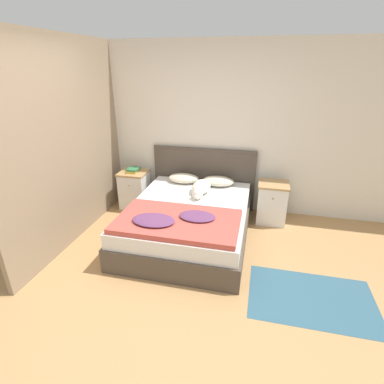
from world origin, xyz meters
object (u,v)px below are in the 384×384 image
Objects in this scene: nightstand_left at (135,189)px; pillow_right at (218,181)px; bed at (189,221)px; book_stack at (133,170)px; pillow_left at (184,178)px; nightstand_right at (272,202)px; dog at (201,188)px.

nightstand_left is 1.39m from pillow_right.
book_stack is at bearing 146.38° from bed.
bed is 1.38m from book_stack.
bed is 0.89m from pillow_left.
nightstand_left is 1.27× the size of pillow_right.
nightstand_right is 1.27× the size of pillow_left.
bed is 0.54m from dog.
dog is at bearing -14.61° from nightstand_left.
pillow_left is (-1.37, 0.05, 0.25)m from nightstand_right.
book_stack is at bearing -176.18° from pillow_left.
nightstand_right is 1.27× the size of pillow_right.
pillow_left and pillow_right have the same top height.
nightstand_left is 1.24m from dog.
nightstand_right is at bearing -3.55° from pillow_right.
bed is 4.12× the size of pillow_right.
dog reaches higher than nightstand_left.
dog is (1.18, -0.31, 0.26)m from nightstand_left.
bed is at bearing -33.75° from nightstand_left.
pillow_right is (0.27, 0.78, 0.31)m from bed.
bed is 3.25× the size of nightstand_right.
book_stack is at bearing -179.90° from nightstand_right.
pillow_left is at bearing 109.19° from bed.
book_stack is at bearing 165.57° from dog.
dog reaches higher than pillow_left.
nightstand_left and nightstand_right have the same top height.
nightstand_right is at bearing 0.00° from nightstand_left.
dog is (-1.02, -0.31, 0.26)m from nightstand_right.
pillow_left is 0.83m from book_stack.
dog is at bearing 79.62° from bed.
book_stack reaches higher than pillow_left.
bed is at bearing -100.38° from dog.
nightstand_right is 2.83× the size of book_stack.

